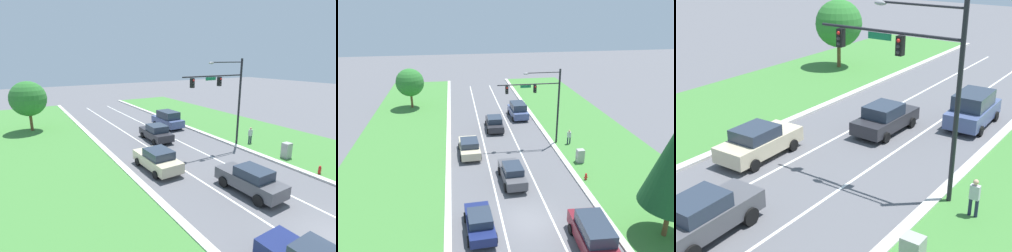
{
  "view_description": "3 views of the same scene",
  "coord_description": "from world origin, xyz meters",
  "views": [
    {
      "loc": [
        -12.29,
        -4.83,
        8.32
      ],
      "look_at": [
        -0.15,
        15.73,
        2.11
      ],
      "focal_mm": 28.0,
      "sensor_mm": 36.0,
      "label": 1
    },
    {
      "loc": [
        -4.64,
        -19.01,
        14.8
      ],
      "look_at": [
        0.79,
        14.73,
        1.71
      ],
      "focal_mm": 35.0,
      "sensor_mm": 36.0,
      "label": 2
    },
    {
      "loc": [
        12.53,
        -3.45,
        10.14
      ],
      "look_at": [
        0.97,
        12.77,
        2.33
      ],
      "focal_mm": 50.0,
      "sensor_mm": 36.0,
      "label": 3
    }
  ],
  "objects": [
    {
      "name": "pedestrian",
      "position": [
        7.42,
        12.47,
        0.94
      ],
      "size": [
        0.4,
        0.22,
        1.69
      ],
      "rotation": [
        0.0,
        0.0,
        3.14
      ],
      "color": "#232842",
      "rests_on": "ground_plane"
    },
    {
      "name": "graphite_sedan",
      "position": [
        -0.14,
        5.52,
        0.88
      ],
      "size": [
        2.06,
        4.63,
        1.73
      ],
      "rotation": [
        0.0,
        0.0,
        0.04
      ],
      "color": "#4C4C51",
      "rests_on": "ground_plane"
    },
    {
      "name": "slate_blue_suv",
      "position": [
        3.63,
        22.19,
        1.02
      ],
      "size": [
        2.28,
        4.71,
        2.05
      ],
      "rotation": [
        0.0,
        0.0,
        0.03
      ],
      "color": "#475684",
      "rests_on": "ground_plane"
    },
    {
      "name": "champagne_sedan",
      "position": [
        -3.5,
        11.66,
        0.84
      ],
      "size": [
        2.23,
        4.7,
        1.67
      ],
      "rotation": [
        0.0,
        0.0,
        0.03
      ],
      "color": "beige",
      "rests_on": "ground_plane"
    },
    {
      "name": "charcoal_sedan",
      "position": [
        -0.07,
        18.29,
        0.82
      ],
      "size": [
        2.14,
        4.64,
        1.67
      ],
      "rotation": [
        0.0,
        0.0,
        -0.02
      ],
      "color": "#28282D",
      "rests_on": "ground_plane"
    },
    {
      "name": "traffic_signal_mast",
      "position": [
        4.36,
        13.04,
        5.45
      ],
      "size": [
        6.65,
        0.41,
        8.29
      ],
      "color": "black",
      "rests_on": "ground_plane"
    },
    {
      "name": "oak_near_left_tree",
      "position": [
        -10.96,
        28.75,
        3.82
      ],
      "size": [
        3.98,
        3.98,
        5.82
      ],
      "color": "brown",
      "rests_on": "ground_plane"
    }
  ]
}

